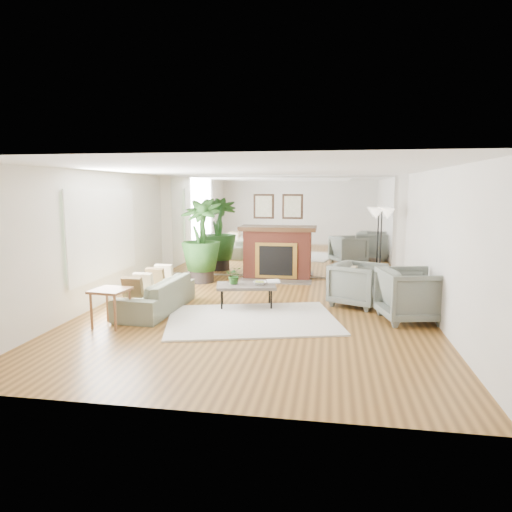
% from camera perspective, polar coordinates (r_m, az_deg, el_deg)
% --- Properties ---
extents(ground, '(7.00, 7.00, 0.00)m').
position_cam_1_polar(ground, '(7.97, -0.16, -7.42)').
color(ground, brown).
rests_on(ground, ground).
extents(wall_left, '(0.02, 7.00, 2.50)m').
position_cam_1_polar(wall_left, '(8.73, -19.92, 1.83)').
color(wall_left, white).
rests_on(wall_left, ground).
extents(wall_right, '(0.02, 7.00, 2.50)m').
position_cam_1_polar(wall_right, '(7.81, 22.01, 1.00)').
color(wall_right, white).
rests_on(wall_right, ground).
extents(wall_back, '(6.00, 0.02, 2.50)m').
position_cam_1_polar(wall_back, '(11.16, 2.80, 3.65)').
color(wall_back, white).
rests_on(wall_back, ground).
extents(mirror_panel, '(5.40, 0.04, 2.40)m').
position_cam_1_polar(mirror_panel, '(11.14, 2.79, 3.65)').
color(mirror_panel, silver).
rests_on(mirror_panel, wall_back).
extents(window_panel, '(0.04, 2.40, 1.50)m').
position_cam_1_polar(window_panel, '(9.05, -18.56, 2.75)').
color(window_panel, '#B2E09E').
rests_on(window_panel, wall_left).
extents(fireplace, '(1.85, 0.83, 2.05)m').
position_cam_1_polar(fireplace, '(11.00, 2.64, 0.49)').
color(fireplace, maroon).
rests_on(fireplace, ground).
extents(area_rug, '(3.19, 2.63, 0.03)m').
position_cam_1_polar(area_rug, '(7.67, -0.50, -7.93)').
color(area_rug, silver).
rests_on(area_rug, ground).
extents(coffee_table, '(1.18, 0.84, 0.43)m').
position_cam_1_polar(coffee_table, '(8.41, -1.24, -3.82)').
color(coffee_table, '#5F554B').
rests_on(coffee_table, ground).
extents(sofa, '(0.86, 2.01, 0.58)m').
position_cam_1_polar(sofa, '(8.41, -12.37, -4.75)').
color(sofa, gray).
rests_on(sofa, ground).
extents(armchair_back, '(1.18, 1.17, 0.81)m').
position_cam_1_polar(armchair_back, '(8.73, 12.62, -3.48)').
color(armchair_back, slate).
rests_on(armchair_back, ground).
extents(armchair_front, '(1.14, 1.12, 0.88)m').
position_cam_1_polar(armchair_front, '(7.96, 18.80, -4.63)').
color(armchair_front, slate).
rests_on(armchair_front, ground).
extents(side_table, '(0.59, 0.59, 0.60)m').
position_cam_1_polar(side_table, '(7.60, -17.74, -4.67)').
color(side_table, olive).
rests_on(side_table, ground).
extents(potted_ficus, '(1.04, 1.04, 1.94)m').
position_cam_1_polar(potted_ficus, '(10.66, -6.87, 2.23)').
color(potted_ficus, black).
rests_on(potted_ficus, ground).
extents(floor_lamp, '(0.56, 0.31, 1.73)m').
position_cam_1_polar(floor_lamp, '(10.75, 15.43, 4.39)').
color(floor_lamp, black).
rests_on(floor_lamp, ground).
extents(tabletop_plant, '(0.33, 0.30, 0.33)m').
position_cam_1_polar(tabletop_plant, '(8.42, -2.71, -2.43)').
color(tabletop_plant, '#2B5B21').
rests_on(tabletop_plant, coffee_table).
extents(fruit_bowl, '(0.27, 0.27, 0.06)m').
position_cam_1_polar(fruit_bowl, '(8.38, 0.48, -3.40)').
color(fruit_bowl, olive).
rests_on(fruit_bowl, coffee_table).
extents(book, '(0.30, 0.37, 0.02)m').
position_cam_1_polar(book, '(8.61, 1.40, -3.20)').
color(book, olive).
rests_on(book, coffee_table).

